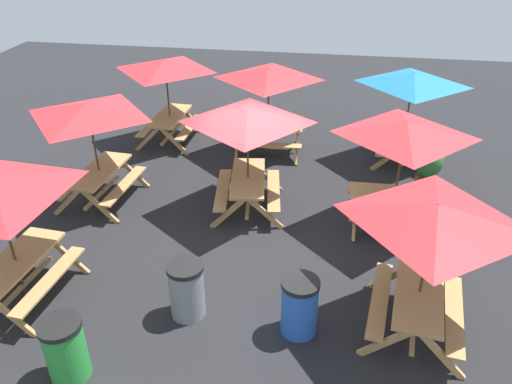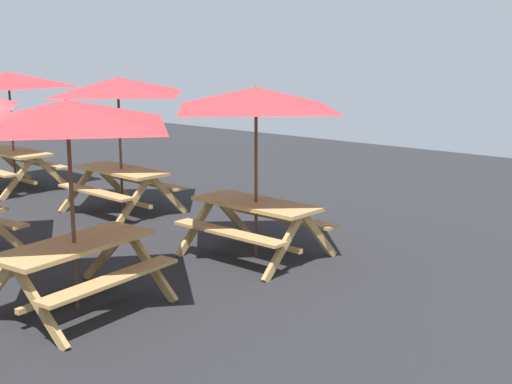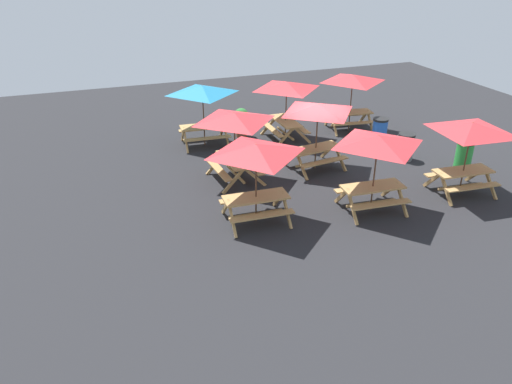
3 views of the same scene
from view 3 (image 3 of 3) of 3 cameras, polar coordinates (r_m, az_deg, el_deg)
name	(u,v)px [view 3 (image 3 of 3)]	position (r m, az deg, el deg)	size (l,w,h in m)	color
ground_plane	(318,165)	(17.66, 7.05, 3.05)	(26.80, 26.80, 0.00)	#232326
picnic_table_0	(256,155)	(13.15, 0.00, 4.25)	(2.08, 2.08, 2.34)	tan
picnic_table_1	(378,146)	(14.16, 13.73, 5.13)	(2.14, 2.14, 2.34)	tan
picnic_table_2	(353,82)	(20.86, 10.98, 12.21)	(2.27, 2.27, 2.34)	tan
picnic_table_3	(287,90)	(19.44, 3.51, 11.60)	(2.03, 2.03, 2.34)	tan
picnic_table_4	(471,132)	(16.10, 23.37, 6.27)	(2.82, 2.82, 2.34)	tan
picnic_table_5	(318,113)	(16.72, 7.08, 8.97)	(2.26, 2.26, 2.34)	tan
picnic_table_6	(203,94)	(18.89, -6.13, 11.06)	(2.12, 2.12, 2.34)	tan
picnic_table_7	(234,122)	(15.70, -2.49, 7.98)	(2.13, 2.13, 2.34)	tan
trash_bin_green	(464,154)	(18.57, 22.67, 3.98)	(0.59, 0.59, 0.98)	green
trash_bin_gray	(405,147)	(18.60, 16.71, 4.98)	(0.59, 0.59, 0.98)	gray
trash_bin_blue	(380,131)	(20.02, 13.95, 6.83)	(0.59, 0.59, 0.98)	blue
potted_plant_0	(241,120)	(20.04, -1.70, 8.18)	(0.66, 0.66, 1.17)	#935138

